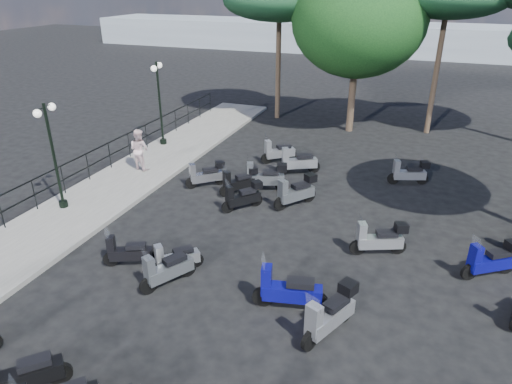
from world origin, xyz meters
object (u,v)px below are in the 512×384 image
(scooter_8, at_px, (22,376))
(scooter_16, at_px, (296,192))
(scooter_3, at_px, (128,253))
(broadleaf_tree, at_px, (359,20))
(lamp_post_1, at_px, (53,150))
(scooter_4, at_px, (206,175))
(scooter_9, at_px, (167,270))
(pedestrian_far, at_px, (139,149))
(scooter_17, at_px, (298,162))
(scooter_11, at_px, (239,182))
(scooter_23, at_px, (409,173))
(scooter_10, at_px, (265,177))
(pine_2, at_px, (279,1))
(scooter_15, at_px, (288,291))
(lamp_post_2, at_px, (159,98))
(scooter_22, at_px, (379,239))
(scooter_31, at_px, (243,197))
(scooter_21, at_px, (330,315))
(scooter_5, at_px, (278,152))
(scooter_2, at_px, (175,259))
(scooter_28, at_px, (491,260))

(scooter_8, distance_m, scooter_16, 10.07)
(scooter_3, relative_size, broadleaf_tree, 0.17)
(lamp_post_1, distance_m, scooter_4, 5.48)
(scooter_16, bearing_deg, scooter_9, 108.83)
(pedestrian_far, relative_size, scooter_17, 1.04)
(scooter_11, bearing_deg, scooter_23, -111.04)
(scooter_10, xyz_separation_m, pine_2, (-2.72, 9.74, 5.76))
(scooter_15, distance_m, broadleaf_tree, 15.91)
(lamp_post_2, distance_m, scooter_16, 8.82)
(lamp_post_1, height_order, scooter_22, lamp_post_1)
(scooter_9, distance_m, scooter_31, 4.77)
(scooter_3, height_order, scooter_21, scooter_21)
(scooter_16, relative_size, scooter_22, 0.96)
(scooter_23, bearing_deg, scooter_21, 153.67)
(scooter_15, bearing_deg, scooter_11, 20.08)
(lamp_post_2, distance_m, scooter_9, 11.35)
(scooter_22, bearing_deg, scooter_11, 42.52)
(scooter_11, bearing_deg, scooter_9, 134.87)
(scooter_5, xyz_separation_m, scooter_15, (3.29, -9.29, 0.05))
(pedestrian_far, bearing_deg, scooter_3, 130.30)
(scooter_16, height_order, scooter_23, scooter_16)
(scooter_2, xyz_separation_m, scooter_5, (0.04, 8.91, 0.05))
(lamp_post_2, relative_size, scooter_31, 3.01)
(lamp_post_2, xyz_separation_m, scooter_31, (6.07, -4.77, -1.88))
(lamp_post_1, bearing_deg, scooter_17, 29.80)
(lamp_post_1, xyz_separation_m, scooter_8, (4.82, -6.50, -1.77))
(scooter_10, height_order, scooter_11, scooter_10)
(scooter_17, bearing_deg, scooter_11, 121.92)
(pedestrian_far, distance_m, scooter_3, 7.00)
(pedestrian_far, distance_m, scooter_17, 6.54)
(scooter_17, height_order, pine_2, pine_2)
(lamp_post_2, xyz_separation_m, scooter_17, (6.97, -0.96, -1.85))
(pine_2, bearing_deg, scooter_28, -51.43)
(pedestrian_far, height_order, scooter_4, pedestrian_far)
(lamp_post_2, height_order, scooter_23, lamp_post_2)
(scooter_22, height_order, scooter_23, scooter_22)
(scooter_28, relative_size, scooter_31, 1.13)
(scooter_2, relative_size, scooter_23, 0.78)
(scooter_5, xyz_separation_m, scooter_31, (0.25, -4.76, 0.01))
(scooter_15, bearing_deg, broadleaf_tree, -8.08)
(scooter_2, bearing_deg, scooter_22, -106.42)
(scooter_11, relative_size, scooter_16, 0.85)
(pedestrian_far, distance_m, scooter_31, 5.53)
(broadleaf_tree, bearing_deg, scooter_4, -113.09)
(scooter_16, height_order, scooter_28, scooter_16)
(scooter_15, bearing_deg, scooter_22, -41.13)
(scooter_31, distance_m, broadleaf_tree, 11.82)
(scooter_9, bearing_deg, lamp_post_1, 5.22)
(lamp_post_2, xyz_separation_m, broadleaf_tree, (7.93, 5.73, 3.22))
(scooter_2, distance_m, pine_2, 16.91)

